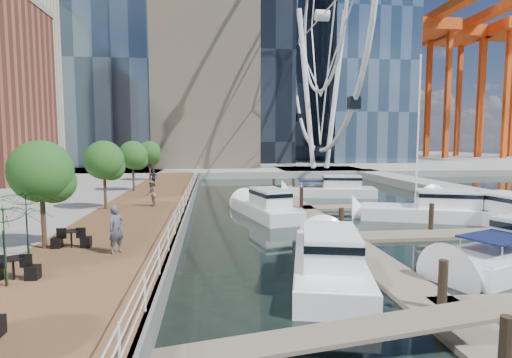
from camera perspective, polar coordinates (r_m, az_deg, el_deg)
name	(u,v)px	position (r m, az deg, el deg)	size (l,w,h in m)	color
ground	(332,295)	(15.29, 10.78, -15.97)	(520.00, 520.00, 0.00)	black
boardwalk	(145,213)	(29.40, -15.60, -4.69)	(6.00, 60.00, 1.00)	brown
seawall	(188,212)	(29.08, -9.74, -4.68)	(0.25, 60.00, 1.00)	#595954
land_far	(226,159)	(115.78, -4.34, 2.88)	(200.00, 114.00, 1.00)	gray
breakwater	(479,197)	(41.77, 29.21, -2.24)	(4.00, 60.00, 1.00)	gray
pier	(320,171)	(68.28, 9.10, 1.09)	(14.00, 12.00, 1.00)	gray
railing	(186,198)	(28.92, -9.97, -2.68)	(0.10, 60.00, 1.05)	white
floating_docks	(407,222)	(27.05, 20.76, -5.73)	(16.00, 34.00, 2.60)	#6D6051
ferris_wheel	(322,16)	(71.07, 9.43, 21.98)	(5.80, 45.60, 47.80)	white
port_cranes	(461,91)	(131.63, 27.28, 11.11)	(40.00, 52.00, 38.00)	#D84C14
street_trees	(104,160)	(28.51, -20.89, 2.51)	(2.60, 42.60, 4.60)	#3F2B1C
pedestrian_near	(116,229)	(17.28, -19.33, -6.81)	(0.72, 0.47, 1.97)	#44475B
pedestrian_mid	(151,194)	(28.85, -14.72, -2.06)	(0.87, 0.68, 1.79)	#866A5C
pedestrian_far	(154,178)	(41.77, -14.41, 0.18)	(1.02, 0.42, 1.74)	#2D3338
moored_yachts	(416,224)	(29.15, 21.87, -5.97)	(20.51, 35.59, 11.50)	white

